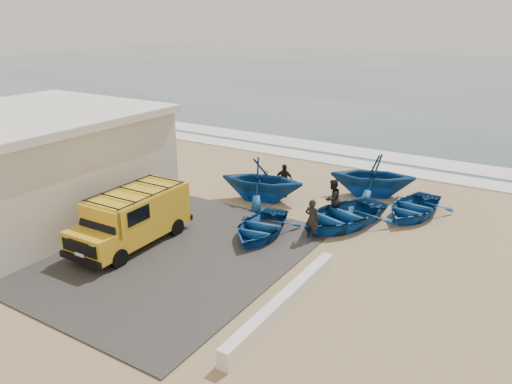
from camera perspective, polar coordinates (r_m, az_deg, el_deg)
The scene contains 16 objects.
ground at distance 19.21m, azimuth -5.58°, elevation -4.91°, with size 160.00×160.00×0.00m, color #A2875E.
slab at distance 19.10m, azimuth -14.06°, elevation -5.51°, with size 12.00×10.00×0.05m, color #393734.
ocean at distance 71.03m, azimuth 23.55°, elevation 11.67°, with size 180.00×88.00×0.01m, color #385166.
surf_line at distance 29.03m, azimuth 8.92°, elevation 3.58°, with size 180.00×1.60×0.06m, color white.
surf_wash at distance 31.27m, azimuth 10.75°, elevation 4.62°, with size 180.00×2.20×0.04m, color white.
building at distance 22.50m, azimuth -24.40°, elevation 2.95°, with size 8.40×9.40×4.30m.
parapet at distance 14.43m, azimuth 3.22°, elevation -12.54°, with size 0.35×6.00×0.55m, color silver.
van at distance 18.54m, azimuth -13.87°, elevation -2.71°, with size 1.98×4.73×2.02m.
boat_near_left at distance 18.94m, azimuth 0.51°, elevation -3.98°, with size 2.51×3.51×0.73m, color #124B93.
boat_near_right at distance 20.07m, azimuth 9.80°, elevation -2.61°, with size 3.09×4.33×0.90m, color #124B93.
boat_mid_left at distance 22.27m, azimuth 0.66°, elevation 1.43°, with size 3.23×3.75×1.97m, color #124B93.
boat_mid_right at distance 21.76m, azimuth 17.53°, elevation -1.68°, with size 2.61×3.66×0.76m, color #124B93.
boat_far_left at distance 23.46m, azimuth 13.21°, elevation 1.89°, with size 3.29×3.81×2.01m, color #124B93.
fisherman_front at distance 18.60m, azimuth 6.41°, elevation -3.13°, with size 0.58×0.38×1.58m, color black.
fisherman_middle at distance 20.65m, azimuth 8.73°, elevation -0.78°, with size 0.80×0.63×1.65m, color black.
fisherman_back at distance 22.91m, azimuth 3.21°, elevation 1.35°, with size 0.90×0.38×1.54m, color black.
Camera 1 is at (10.78, -13.76, 7.97)m, focal length 35.00 mm.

